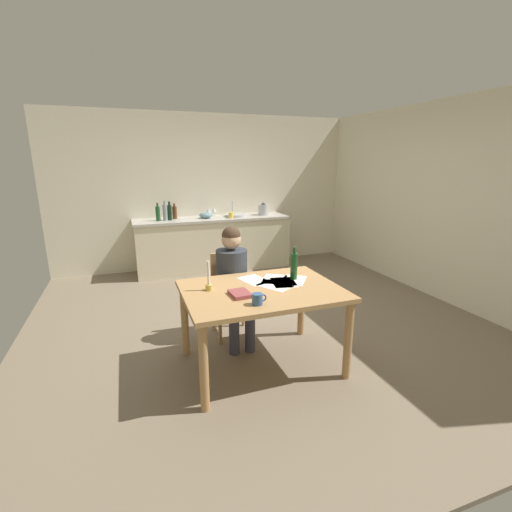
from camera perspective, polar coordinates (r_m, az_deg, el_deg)
The scene contains 26 objects.
ground_plane at distance 4.33m, azimuth 0.58°, elevation -10.37°, with size 5.20×5.20×0.04m, color #7A6B56.
wall_back at distance 6.44m, azimuth -7.64°, elevation 10.05°, with size 5.20×0.12×2.60m, color silver.
wall_right at distance 5.44m, azimuth 27.49°, elevation 7.64°, with size 0.12×5.20×2.60m, color silver.
kitchen_counter at distance 6.22m, azimuth -6.65°, elevation 2.00°, with size 2.62×0.64×0.90m.
dining_table at distance 3.18m, azimuth 0.92°, elevation -6.82°, with size 1.36×0.99×0.75m.
chair_at_table at distance 3.87m, azimuth -4.09°, elevation -5.37°, with size 0.42×0.42×0.87m.
person_seated at distance 3.68m, azimuth -3.59°, elevation -3.39°, with size 0.33×0.60×1.19m.
coffee_mug at distance 2.80m, azimuth 0.27°, elevation -6.84°, with size 0.12×0.08×0.09m.
candlestick at distance 3.12m, azimuth -7.50°, elevation -4.15°, with size 0.06×0.06×0.26m.
book_magazine at distance 2.99m, azimuth -2.54°, elevation -6.00°, with size 0.15×0.20×0.03m, color #954343.
paper_letter at distance 3.37m, azimuth -0.28°, elevation -3.83°, with size 0.21×0.30×0.00m, color white.
paper_bill at distance 3.39m, azimuth 2.94°, elevation -3.69°, with size 0.21×0.30×0.00m, color white.
paper_envelope at distance 3.31m, azimuth 4.43°, elevation -4.19°, with size 0.21×0.30×0.00m, color white.
paper_receipt at distance 3.23m, azimuth 3.04°, elevation -4.70°, with size 0.21×0.30×0.00m, color white.
paper_notice at distance 3.39m, azimuth 5.98°, elevation -3.80°, with size 0.21×0.30×0.00m, color white.
wine_bottle_on_table at distance 3.37m, azimuth 6.02°, elevation -1.54°, with size 0.07×0.07×0.31m.
sink_unit at distance 6.24m, azimuth -3.31°, elevation 6.51°, with size 0.36×0.36×0.24m.
bottle_oil at distance 5.95m, azimuth -15.29°, elevation 6.55°, with size 0.07×0.07×0.28m.
bottle_vinegar at distance 5.96m, azimuth -14.20°, elevation 6.76°, with size 0.08×0.08×0.31m.
bottle_wine_red at distance 5.97m, azimuth -13.53°, elevation 6.76°, with size 0.07×0.07×0.30m.
bottle_sauce at distance 6.10m, azimuth -12.78°, elevation 6.77°, with size 0.07×0.07×0.25m.
mixing_bowl at distance 6.10m, azimuth -7.97°, elevation 6.44°, with size 0.22×0.22×0.10m, color #668C99.
stovetop_kettle at distance 6.39m, azimuth 1.17°, elevation 7.41°, with size 0.18×0.18×0.22m.
wine_glass_near_sink at distance 6.28m, azimuth -6.67°, elevation 7.28°, with size 0.07×0.07×0.15m.
wine_glass_by_kettle at distance 6.26m, azimuth -7.53°, elevation 7.22°, with size 0.07×0.07×0.15m.
teacup_on_counter at distance 6.05m, azimuth -3.97°, elevation 6.49°, with size 0.12×0.08×0.10m.
Camera 1 is at (-1.38, -3.67, 1.83)m, focal length 25.22 mm.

